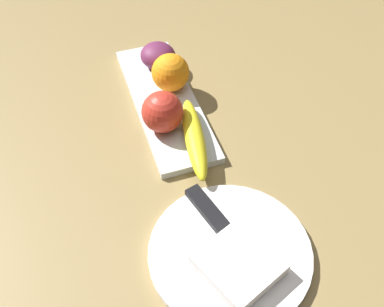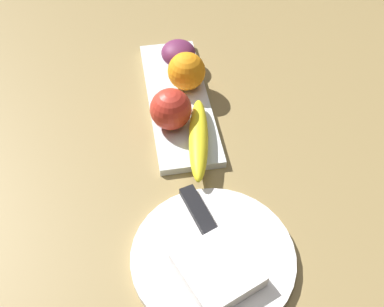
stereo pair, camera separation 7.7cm
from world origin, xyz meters
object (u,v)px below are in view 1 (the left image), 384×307
Objects in this scene: apple at (162,112)px; dinner_plate at (229,253)px; banana at (194,138)px; folded_napkin at (237,265)px; fruit_tray at (164,103)px; grape_bunch at (158,55)px; orange_near_apple at (170,73)px; knife at (213,216)px.

dinner_plate is at bearing 4.32° from apple.
folded_napkin is at bearing -174.23° from banana.
fruit_tray is at bearing 163.30° from apple.
banana is 0.23m from grape_bunch.
folded_napkin is (0.40, -0.02, -0.03)m from orange_near_apple.
knife is (-0.09, -0.00, -0.01)m from folded_napkin.
fruit_tray is 0.08m from apple.
fruit_tray is 4.67× the size of apple.
apple is 0.11m from orange_near_apple.
folded_napkin is at bearing -3.36° from orange_near_apple.
fruit_tray is 0.11m from grape_bunch.
fruit_tray is at bearing 18.56° from banana.
banana is at bearing 33.93° from apple.
apple is at bearing 44.09° from banana.
apple is 0.72× the size of folded_napkin.
knife is at bearing -177.57° from dinner_plate.
banana is at bearing -0.09° from grape_bunch.
orange_near_apple is at bearing 8.40° from banana.
banana is at bearing 174.99° from dinner_plate.
folded_napkin is at bearing -2.29° from grape_bunch.
apple is at bearing -176.11° from folded_napkin.
grape_bunch reaches higher than dinner_plate.
grape_bunch reaches higher than banana.
apple reaches higher than banana.
fruit_tray is at bearing 180.00° from folded_napkin.
grape_bunch is (-0.18, 0.04, -0.01)m from apple.
fruit_tray is 3.36× the size of folded_napkin.
apple is 0.41× the size of knife.
fruit_tray is 0.13m from banana.
grape_bunch is at bearing 169.89° from fruit_tray.
apple is at bearing -16.70° from fruit_tray.
knife is (0.15, -0.02, -0.01)m from banana.
apple reaches higher than folded_napkin.
dinner_plate is at bearing -12.56° from knife.
fruit_tray is 0.37m from folded_napkin.
apple is at bearing -175.68° from dinner_plate.
banana is 1.05× the size of knife.
apple is 0.18m from grape_bunch.
grape_bunch is (-0.11, 0.02, 0.03)m from fruit_tray.
fruit_tray is 0.28m from knife.
grape_bunch is (-0.23, 0.00, 0.01)m from banana.
grape_bunch is 0.30× the size of dinner_plate.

